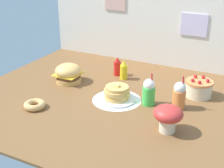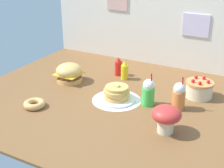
{
  "view_description": "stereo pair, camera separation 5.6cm",
  "coord_description": "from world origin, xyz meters",
  "px_view_note": "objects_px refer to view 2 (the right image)",
  "views": [
    {
      "loc": [
        1.02,
        -2.05,
        1.14
      ],
      "look_at": [
        -0.04,
        0.05,
        0.1
      ],
      "focal_mm": 50.2,
      "sensor_mm": 36.0,
      "label": 1
    },
    {
      "loc": [
        1.07,
        -2.02,
        1.14
      ],
      "look_at": [
        -0.04,
        0.05,
        0.1
      ],
      "focal_mm": 50.2,
      "sensor_mm": 36.0,
      "label": 2
    }
  ],
  "objects_px": {
    "ketchup_bottle": "(118,67)",
    "donut_pink_glaze": "(34,104)",
    "mushroom_stool": "(166,117)",
    "cream_soda_cup": "(148,92)",
    "mustard_bottle": "(125,71)",
    "orange_float_cup": "(179,96)",
    "layer_cake": "(199,89)",
    "pancake_stack": "(116,94)",
    "burger": "(69,73)"
  },
  "relations": [
    {
      "from": "burger",
      "to": "donut_pink_glaze",
      "type": "relative_size",
      "value": 1.43
    },
    {
      "from": "cream_soda_cup",
      "to": "orange_float_cup",
      "type": "height_order",
      "value": "same"
    },
    {
      "from": "pancake_stack",
      "to": "layer_cake",
      "type": "distance_m",
      "value": 0.68
    },
    {
      "from": "ketchup_bottle",
      "to": "mustard_bottle",
      "type": "bearing_deg",
      "value": -32.17
    },
    {
      "from": "ketchup_bottle",
      "to": "donut_pink_glaze",
      "type": "height_order",
      "value": "ketchup_bottle"
    },
    {
      "from": "mustard_bottle",
      "to": "mushroom_stool",
      "type": "xyz_separation_m",
      "value": [
        0.64,
        -0.7,
        0.03
      ]
    },
    {
      "from": "burger",
      "to": "orange_float_cup",
      "type": "relative_size",
      "value": 0.88
    },
    {
      "from": "mustard_bottle",
      "to": "mushroom_stool",
      "type": "distance_m",
      "value": 0.95
    },
    {
      "from": "ketchup_bottle",
      "to": "orange_float_cup",
      "type": "bearing_deg",
      "value": -28.89
    },
    {
      "from": "burger",
      "to": "orange_float_cup",
      "type": "height_order",
      "value": "orange_float_cup"
    },
    {
      "from": "orange_float_cup",
      "to": "mushroom_stool",
      "type": "relative_size",
      "value": 1.36
    },
    {
      "from": "ketchup_bottle",
      "to": "mustard_bottle",
      "type": "height_order",
      "value": "same"
    },
    {
      "from": "ketchup_bottle",
      "to": "burger",
      "type": "bearing_deg",
      "value": -133.36
    },
    {
      "from": "cream_soda_cup",
      "to": "mushroom_stool",
      "type": "distance_m",
      "value": 0.4
    },
    {
      "from": "burger",
      "to": "layer_cake",
      "type": "relative_size",
      "value": 1.06
    },
    {
      "from": "ketchup_bottle",
      "to": "orange_float_cup",
      "type": "relative_size",
      "value": 0.67
    },
    {
      "from": "pancake_stack",
      "to": "mustard_bottle",
      "type": "xyz_separation_m",
      "value": [
        -0.14,
        0.43,
        0.03
      ]
    },
    {
      "from": "pancake_stack",
      "to": "mustard_bottle",
      "type": "bearing_deg",
      "value": 107.75
    },
    {
      "from": "ketchup_bottle",
      "to": "mushroom_stool",
      "type": "xyz_separation_m",
      "value": [
        0.74,
        -0.76,
        0.03
      ]
    },
    {
      "from": "mustard_bottle",
      "to": "ketchup_bottle",
      "type": "bearing_deg",
      "value": 147.83
    },
    {
      "from": "pancake_stack",
      "to": "mushroom_stool",
      "type": "bearing_deg",
      "value": -27.7
    },
    {
      "from": "pancake_stack",
      "to": "mushroom_stool",
      "type": "relative_size",
      "value": 1.55
    },
    {
      "from": "mustard_bottle",
      "to": "mushroom_stool",
      "type": "relative_size",
      "value": 0.91
    },
    {
      "from": "pancake_stack",
      "to": "mustard_bottle",
      "type": "distance_m",
      "value": 0.45
    },
    {
      "from": "orange_float_cup",
      "to": "ketchup_bottle",
      "type": "bearing_deg",
      "value": 151.11
    },
    {
      "from": "pancake_stack",
      "to": "cream_soda_cup",
      "type": "xyz_separation_m",
      "value": [
        0.25,
        0.05,
        0.05
      ]
    },
    {
      "from": "layer_cake",
      "to": "donut_pink_glaze",
      "type": "relative_size",
      "value": 1.34
    },
    {
      "from": "mushroom_stool",
      "to": "cream_soda_cup",
      "type": "bearing_deg",
      "value": 128.79
    },
    {
      "from": "mustard_bottle",
      "to": "pancake_stack",
      "type": "bearing_deg",
      "value": -72.25
    },
    {
      "from": "cream_soda_cup",
      "to": "orange_float_cup",
      "type": "bearing_deg",
      "value": 11.45
    },
    {
      "from": "layer_cake",
      "to": "mustard_bottle",
      "type": "height_order",
      "value": "mustard_bottle"
    },
    {
      "from": "orange_float_cup",
      "to": "mushroom_stool",
      "type": "bearing_deg",
      "value": -86.0
    },
    {
      "from": "burger",
      "to": "mustard_bottle",
      "type": "relative_size",
      "value": 1.33
    },
    {
      "from": "cream_soda_cup",
      "to": "donut_pink_glaze",
      "type": "distance_m",
      "value": 0.89
    },
    {
      "from": "burger",
      "to": "mustard_bottle",
      "type": "bearing_deg",
      "value": 34.13
    },
    {
      "from": "layer_cake",
      "to": "orange_float_cup",
      "type": "height_order",
      "value": "orange_float_cup"
    },
    {
      "from": "ketchup_bottle",
      "to": "mustard_bottle",
      "type": "distance_m",
      "value": 0.11
    },
    {
      "from": "layer_cake",
      "to": "ketchup_bottle",
      "type": "height_order",
      "value": "ketchup_bottle"
    },
    {
      "from": "layer_cake",
      "to": "mushroom_stool",
      "type": "bearing_deg",
      "value": -95.57
    },
    {
      "from": "mustard_bottle",
      "to": "donut_pink_glaze",
      "type": "relative_size",
      "value": 1.08
    },
    {
      "from": "layer_cake",
      "to": "pancake_stack",
      "type": "bearing_deg",
      "value": -146.49
    },
    {
      "from": "mustard_bottle",
      "to": "cream_soda_cup",
      "type": "height_order",
      "value": "cream_soda_cup"
    },
    {
      "from": "orange_float_cup",
      "to": "donut_pink_glaze",
      "type": "bearing_deg",
      "value": -153.17
    },
    {
      "from": "ketchup_bottle",
      "to": "mushroom_stool",
      "type": "relative_size",
      "value": 0.91
    },
    {
      "from": "burger",
      "to": "ketchup_bottle",
      "type": "distance_m",
      "value": 0.48
    },
    {
      "from": "layer_cake",
      "to": "mushroom_stool",
      "type": "relative_size",
      "value": 1.13
    },
    {
      "from": "mustard_bottle",
      "to": "cream_soda_cup",
      "type": "bearing_deg",
      "value": -44.19
    },
    {
      "from": "cream_soda_cup",
      "to": "orange_float_cup",
      "type": "relative_size",
      "value": 1.0
    },
    {
      "from": "orange_float_cup",
      "to": "pancake_stack",
      "type": "bearing_deg",
      "value": -168.87
    },
    {
      "from": "orange_float_cup",
      "to": "donut_pink_glaze",
      "type": "relative_size",
      "value": 1.61
    }
  ]
}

